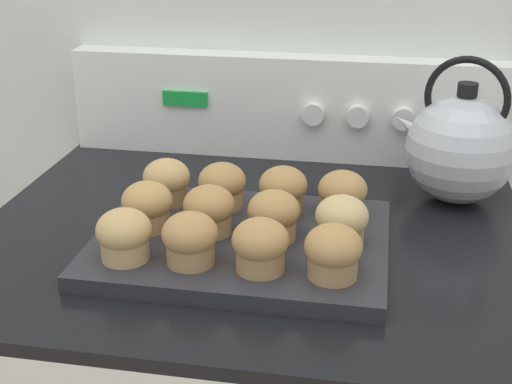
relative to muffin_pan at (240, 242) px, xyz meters
name	(u,v)px	position (x,y,z in m)	size (l,w,h in m)	color
wall_back	(289,2)	(0.00, 0.44, 0.26)	(8.00, 0.05, 2.40)	silver
control_panel	(284,107)	(0.00, 0.39, 0.08)	(0.78, 0.07, 0.19)	white
muffin_pan	(240,242)	(0.00, 0.00, 0.00)	(0.40, 0.31, 0.02)	#28282D
muffin_r0_c0	(124,235)	(-0.13, -0.09, 0.04)	(0.07, 0.07, 0.07)	tan
muffin_r0_c1	(190,239)	(-0.05, -0.09, 0.04)	(0.07, 0.07, 0.07)	#A37A4C
muffin_r0_c2	(260,246)	(0.04, -0.09, 0.04)	(0.07, 0.07, 0.07)	#A37A4C
muffin_r0_c3	(333,252)	(0.13, -0.09, 0.04)	(0.07, 0.07, 0.07)	#A37A4C
muffin_r1_c0	(147,206)	(-0.13, 0.00, 0.04)	(0.07, 0.07, 0.07)	tan
muffin_r1_c1	(209,210)	(-0.04, 0.00, 0.04)	(0.07, 0.07, 0.07)	tan
muffin_r1_c2	(274,215)	(0.05, 0.00, 0.04)	(0.07, 0.07, 0.07)	tan
muffin_r1_c3	(342,221)	(0.14, 0.00, 0.04)	(0.07, 0.07, 0.07)	#A37A4C
muffin_r2_c0	(167,181)	(-0.13, 0.09, 0.04)	(0.07, 0.07, 0.07)	#A37A4C
muffin_r2_c1	(222,186)	(-0.05, 0.09, 0.04)	(0.07, 0.07, 0.07)	tan
muffin_r2_c2	(283,190)	(0.05, 0.09, 0.04)	(0.07, 0.07, 0.07)	#A37A4C
muffin_r2_c3	(342,194)	(0.13, 0.09, 0.04)	(0.07, 0.07, 0.07)	olive
tea_kettle	(460,147)	(0.30, 0.23, 0.08)	(0.20, 0.17, 0.23)	silver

